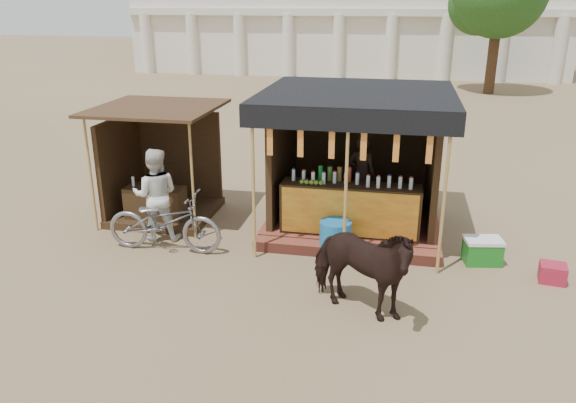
# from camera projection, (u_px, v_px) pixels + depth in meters

# --- Properties ---
(ground) EXTENTS (120.00, 120.00, 0.00)m
(ground) POSITION_uv_depth(u_px,v_px,m) (267.00, 303.00, 8.62)
(ground) COLOR #846B4C
(ground) RESTS_ON ground
(main_stall) EXTENTS (3.60, 3.61, 2.78)m
(main_stall) POSITION_uv_depth(u_px,v_px,m) (355.00, 179.00, 11.18)
(main_stall) COLOR brown
(main_stall) RESTS_ON ground
(secondary_stall) EXTENTS (2.40, 2.40, 2.38)m
(secondary_stall) POSITION_uv_depth(u_px,v_px,m) (157.00, 177.00, 11.90)
(secondary_stall) COLOR #372414
(secondary_stall) RESTS_ON ground
(cow) EXTENTS (1.93, 1.46, 1.49)m
(cow) POSITION_uv_depth(u_px,v_px,m) (360.00, 268.00, 8.10)
(cow) COLOR black
(cow) RESTS_ON ground
(motorbike) EXTENTS (2.17, 0.79, 1.13)m
(motorbike) POSITION_uv_depth(u_px,v_px,m) (164.00, 222.00, 10.26)
(motorbike) COLOR gray
(motorbike) RESTS_ON ground
(bystander) EXTENTS (1.02, 0.88, 1.80)m
(bystander) POSITION_uv_depth(u_px,v_px,m) (156.00, 195.00, 10.65)
(bystander) COLOR silver
(bystander) RESTS_ON ground
(blue_barrel) EXTENTS (0.60, 0.60, 0.66)m
(blue_barrel) POSITION_uv_depth(u_px,v_px,m) (335.00, 238.00, 10.13)
(blue_barrel) COLOR #1669AA
(blue_barrel) RESTS_ON ground
(red_crate) EXTENTS (0.46, 0.42, 0.30)m
(red_crate) POSITION_uv_depth(u_px,v_px,m) (553.00, 273.00, 9.24)
(red_crate) COLOR maroon
(red_crate) RESTS_ON ground
(cooler) EXTENTS (0.71, 0.54, 0.46)m
(cooler) POSITION_uv_depth(u_px,v_px,m) (482.00, 251.00, 9.87)
(cooler) COLOR #19721D
(cooler) RESTS_ON ground
(background_building) EXTENTS (26.00, 7.45, 8.18)m
(background_building) POSITION_uv_depth(u_px,v_px,m) (346.00, 6.00, 35.24)
(background_building) COLOR silver
(background_building) RESTS_ON ground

